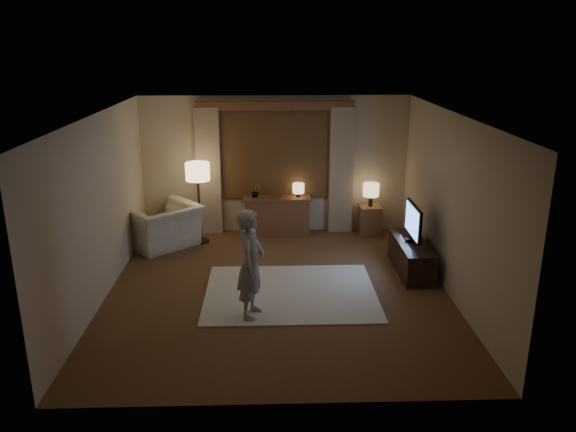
{
  "coord_description": "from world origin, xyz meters",
  "views": [
    {
      "loc": [
        -0.1,
        -7.66,
        3.58
      ],
      "look_at": [
        0.17,
        0.6,
        0.97
      ],
      "focal_mm": 35.0,
      "sensor_mm": 36.0,
      "label": 1
    }
  ],
  "objects_px": {
    "armchair": "(163,226)",
    "person": "(251,264)",
    "tv_stand": "(411,257)",
    "sideboard": "(277,217)",
    "side_table": "(370,220)"
  },
  "relations": [
    {
      "from": "armchair",
      "to": "tv_stand",
      "type": "bearing_deg",
      "value": 121.13
    },
    {
      "from": "armchair",
      "to": "side_table",
      "type": "relative_size",
      "value": 2.1
    },
    {
      "from": "armchair",
      "to": "tv_stand",
      "type": "height_order",
      "value": "armchair"
    },
    {
      "from": "tv_stand",
      "to": "person",
      "type": "relative_size",
      "value": 0.94
    },
    {
      "from": "tv_stand",
      "to": "person",
      "type": "height_order",
      "value": "person"
    },
    {
      "from": "armchair",
      "to": "side_table",
      "type": "bearing_deg",
      "value": 146.08
    },
    {
      "from": "tv_stand",
      "to": "person",
      "type": "bearing_deg",
      "value": -149.75
    },
    {
      "from": "side_table",
      "to": "tv_stand",
      "type": "xyz_separation_m",
      "value": [
        0.36,
        -1.81,
        -0.03
      ]
    },
    {
      "from": "person",
      "to": "sideboard",
      "type": "bearing_deg",
      "value": 6.91
    },
    {
      "from": "side_table",
      "to": "tv_stand",
      "type": "bearing_deg",
      "value": -78.87
    },
    {
      "from": "armchair",
      "to": "person",
      "type": "xyz_separation_m",
      "value": [
        1.66,
        -2.73,
        0.38
      ]
    },
    {
      "from": "sideboard",
      "to": "person",
      "type": "bearing_deg",
      "value": -96.72
    },
    {
      "from": "armchair",
      "to": "tv_stand",
      "type": "xyz_separation_m",
      "value": [
        4.17,
        -1.27,
        -0.13
      ]
    },
    {
      "from": "sideboard",
      "to": "side_table",
      "type": "height_order",
      "value": "sideboard"
    },
    {
      "from": "armchair",
      "to": "person",
      "type": "height_order",
      "value": "person"
    }
  ]
}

